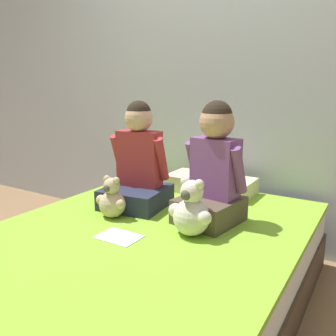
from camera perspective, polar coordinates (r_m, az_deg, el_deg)
ground_plane at (r=2.04m, az=-3.58°, el=-20.90°), size 14.00×14.00×0.00m
wall_behind_bed at (r=2.63m, az=9.92°, el=15.27°), size 8.00×0.06×2.50m
bed at (r=1.93m, az=-3.67°, el=-15.74°), size 1.49×1.91×0.42m
child_on_left at (r=2.15m, az=-4.86°, el=0.39°), size 0.39×0.40×0.63m
child_on_right at (r=1.90m, az=7.31°, el=-0.21°), size 0.35×0.37×0.65m
teddy_bear_held_by_left_child at (r=2.00m, az=-8.97°, el=-5.13°), size 0.20×0.15×0.24m
teddy_bear_held_by_right_child at (r=1.74m, az=3.76°, el=-6.98°), size 0.24×0.18×0.29m
pillow_at_headboard at (r=2.46m, az=6.78°, el=-2.62°), size 0.59×0.28×0.11m
sign_card at (r=1.77m, az=-7.90°, el=-10.87°), size 0.21×0.15×0.00m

